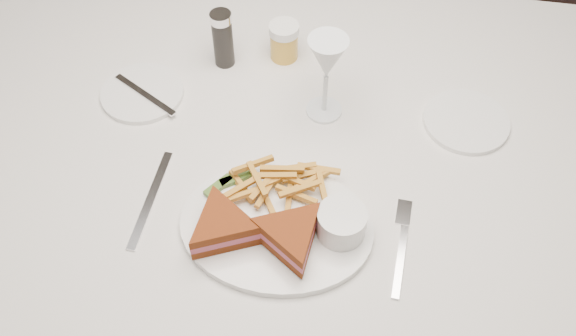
# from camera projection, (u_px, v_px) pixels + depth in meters

# --- Properties ---
(table) EXTENTS (1.73, 1.24, 0.75)m
(table) POSITION_uv_depth(u_px,v_px,m) (290.00, 266.00, 1.44)
(table) COLOR silver
(table) RESTS_ON ground
(chair_far) EXTENTS (0.70, 0.66, 0.67)m
(chair_far) POSITION_uv_depth(u_px,v_px,m) (342.00, 26.00, 2.01)
(chair_far) COLOR #45332A
(chair_far) RESTS_ON ground
(table_setting) EXTENTS (0.78, 0.66, 0.18)m
(table_setting) POSITION_uv_depth(u_px,v_px,m) (284.00, 170.00, 1.09)
(table_setting) COLOR white
(table_setting) RESTS_ON table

